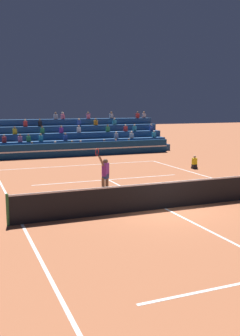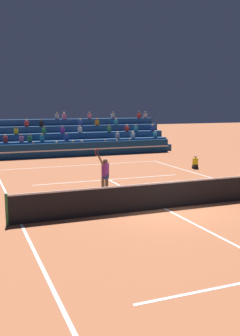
# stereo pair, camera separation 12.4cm
# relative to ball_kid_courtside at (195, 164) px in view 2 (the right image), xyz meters

# --- Properties ---
(ground_plane) EXTENTS (120.00, 120.00, 0.00)m
(ground_plane) POSITION_rel_ball_kid_courtside_xyz_m (-6.38, -7.89, -0.33)
(ground_plane) COLOR #AD603D
(court_lines) EXTENTS (11.10, 23.90, 0.01)m
(court_lines) POSITION_rel_ball_kid_courtside_xyz_m (-6.38, -7.89, -0.33)
(court_lines) COLOR white
(court_lines) RESTS_ON ground
(tennis_net) EXTENTS (12.00, 0.10, 1.10)m
(tennis_net) POSITION_rel_ball_kid_courtside_xyz_m (-6.38, -7.89, 0.21)
(tennis_net) COLOR #2D6B38
(tennis_net) RESTS_ON ground
(sponsor_banner_wall) EXTENTS (18.00, 0.26, 1.10)m
(sponsor_banner_wall) POSITION_rel_ball_kid_courtside_xyz_m (-6.38, 8.57, 0.22)
(sponsor_banner_wall) COLOR navy
(sponsor_banner_wall) RESTS_ON ground
(bleacher_stand) EXTENTS (19.72, 4.75, 3.38)m
(bleacher_stand) POSITION_rel_ball_kid_courtside_xyz_m (-6.38, 12.37, 0.69)
(bleacher_stand) COLOR navy
(bleacher_stand) RESTS_ON ground
(ball_kid_courtside) EXTENTS (0.30, 0.36, 0.84)m
(ball_kid_courtside) POSITION_rel_ball_kid_courtside_xyz_m (0.00, 0.00, 0.00)
(ball_kid_courtside) COLOR black
(ball_kid_courtside) RESTS_ON ground
(tennis_player) EXTENTS (0.99, 0.98, 2.31)m
(tennis_player) POSITION_rel_ball_kid_courtside_xyz_m (-7.92, -5.27, 0.65)
(tennis_player) COLOR brown
(tennis_player) RESTS_ON ground
(tennis_ball) EXTENTS (0.07, 0.07, 0.07)m
(tennis_ball) POSITION_rel_ball_kid_courtside_xyz_m (-7.05, -4.00, -0.30)
(tennis_ball) COLOR #C6DB33
(tennis_ball) RESTS_ON ground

